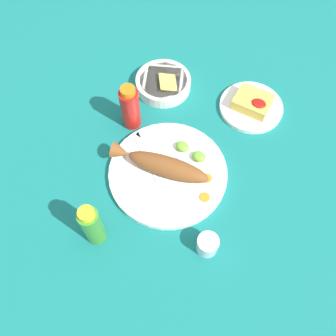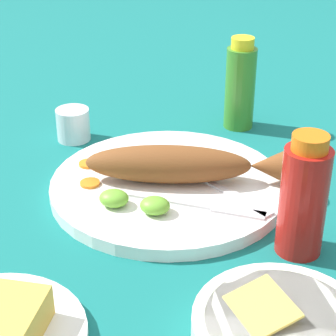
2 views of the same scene
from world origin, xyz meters
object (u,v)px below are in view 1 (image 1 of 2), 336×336
at_px(hot_sauce_bottle_green, 92,225).
at_px(side_plate_fries, 251,107).
at_px(guacamole_bowl, 163,83).
at_px(fork_near, 145,154).
at_px(fork_far, 159,146).
at_px(fried_fish, 162,165).
at_px(main_plate, 168,173).
at_px(salt_cup, 207,245).
at_px(hot_sauce_bottle_red, 130,108).

height_order(hot_sauce_bottle_green, side_plate_fries, hot_sauce_bottle_green).
relative_size(side_plate_fries, guacamole_bowl, 1.12).
relative_size(fork_near, fork_far, 0.82).
distance_m(fried_fish, hot_sauce_bottle_green, 0.25).
bearing_deg(fork_far, fork_near, 69.49).
relative_size(main_plate, fork_far, 1.79).
distance_m(hot_sauce_bottle_green, salt_cup, 0.29).
xyz_separation_m(hot_sauce_bottle_red, hot_sauce_bottle_green, (0.11, -0.35, 0.00)).
height_order(main_plate, side_plate_fries, main_plate).
xyz_separation_m(main_plate, fork_near, (-0.08, 0.02, 0.01)).
xyz_separation_m(fork_far, salt_cup, (0.25, -0.20, 0.00)).
height_order(fork_near, fork_far, same).
bearing_deg(fork_far, hot_sauce_bottle_red, -13.87).
distance_m(hot_sauce_bottle_red, salt_cup, 0.45).
distance_m(fork_near, hot_sauce_bottle_red, 0.14).
xyz_separation_m(fried_fish, side_plate_fries, (0.13, 0.33, -0.04)).
distance_m(fork_far, salt_cup, 0.32).
relative_size(fork_far, guacamole_bowl, 1.06).
relative_size(fried_fish, hot_sauce_bottle_green, 1.80).
distance_m(fork_near, salt_cup, 0.31).
bearing_deg(fried_fish, main_plate, 0.00).
height_order(fork_far, hot_sauce_bottle_green, hot_sauce_bottle_green).
bearing_deg(main_plate, hot_sauce_bottle_red, 149.85).
distance_m(fork_far, guacamole_bowl, 0.24).
relative_size(fried_fish, hot_sauce_bottle_red, 1.84).
relative_size(main_plate, fork_near, 2.17).
bearing_deg(salt_cup, hot_sauce_bottle_red, 146.54).
relative_size(hot_sauce_bottle_green, guacamole_bowl, 0.90).
bearing_deg(fried_fish, salt_cup, -42.02).
bearing_deg(salt_cup, guacamole_bowl, 130.60).
bearing_deg(salt_cup, fork_far, 141.33).
distance_m(fried_fish, hot_sauce_bottle_red, 0.20).
bearing_deg(hot_sauce_bottle_red, fork_near, -42.09).
relative_size(fried_fish, fork_near, 1.86).
bearing_deg(salt_cup, main_plate, 143.54).
height_order(fork_near, hot_sauce_bottle_green, hot_sauce_bottle_green).
xyz_separation_m(fork_near, hot_sauce_bottle_red, (-0.10, 0.09, 0.05)).
distance_m(fried_fish, fork_near, 0.07).
relative_size(main_plate, salt_cup, 6.02).
bearing_deg(hot_sauce_bottle_green, guacamole_bowl, 99.87).
height_order(hot_sauce_bottle_red, side_plate_fries, hot_sauce_bottle_red).
relative_size(main_plate, side_plate_fries, 1.69).
bearing_deg(hot_sauce_bottle_red, fried_fish, -33.60).
bearing_deg(side_plate_fries, fork_far, -123.33).
bearing_deg(salt_cup, fried_fish, 146.65).
xyz_separation_m(main_plate, hot_sauce_bottle_green, (-0.08, -0.24, 0.07)).
xyz_separation_m(salt_cup, guacamole_bowl, (-0.35, 0.41, -0.00)).
height_order(salt_cup, guacamole_bowl, salt_cup).
distance_m(fork_near, guacamole_bowl, 0.27).
distance_m(main_plate, fork_near, 0.09).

